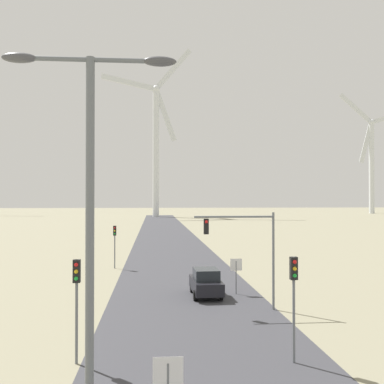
% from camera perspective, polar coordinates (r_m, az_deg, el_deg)
% --- Properties ---
extents(road_surface, '(10.00, 240.00, 0.01)m').
position_cam_1_polar(road_surface, '(52.43, -2.48, -7.90)').
color(road_surface, '#38383D').
rests_on(road_surface, ground).
extents(streetlamp, '(3.54, 0.32, 9.43)m').
position_cam_1_polar(streetlamp, '(9.40, -12.84, -3.84)').
color(streetlamp, slate).
rests_on(streetlamp, ground).
extents(stop_sign_near, '(0.81, 0.07, 2.34)m').
position_cam_1_polar(stop_sign_near, '(12.79, -3.07, -23.14)').
color(stop_sign_near, slate).
rests_on(stop_sign_near, ground).
extents(stop_sign_far, '(0.81, 0.07, 2.39)m').
position_cam_1_polar(stop_sign_far, '(30.96, 5.62, -9.75)').
color(stop_sign_far, slate).
rests_on(stop_sign_far, ground).
extents(traffic_light_post_near_left, '(0.28, 0.33, 4.08)m').
position_cam_1_polar(traffic_light_post_near_left, '(18.56, -14.45, -11.66)').
color(traffic_light_post_near_left, slate).
rests_on(traffic_light_post_near_left, ground).
extents(traffic_light_post_near_right, '(0.28, 0.33, 4.17)m').
position_cam_1_polar(traffic_light_post_near_right, '(18.53, 12.81, -11.48)').
color(traffic_light_post_near_right, slate).
rests_on(traffic_light_post_near_right, ground).
extents(traffic_light_post_mid_left, '(0.28, 0.33, 3.94)m').
position_cam_1_polar(traffic_light_post_mid_left, '(42.29, -9.79, -5.67)').
color(traffic_light_post_mid_left, slate).
rests_on(traffic_light_post_mid_left, ground).
extents(traffic_light_mast_overhead, '(4.71, 0.35, 5.67)m').
position_cam_1_polar(traffic_light_mast_overhead, '(26.34, 6.76, -6.06)').
color(traffic_light_mast_overhead, slate).
rests_on(traffic_light_mast_overhead, ground).
extents(car_approaching, '(1.93, 4.15, 1.83)m').
position_cam_1_polar(car_approaching, '(30.31, 1.78, -11.40)').
color(car_approaching, black).
rests_on(car_approaching, ground).
extents(wind_turbine_left, '(31.60, 6.06, 60.17)m').
position_cam_1_polar(wind_turbine_left, '(158.91, -4.61, 6.90)').
color(wind_turbine_left, silver).
rests_on(wind_turbine_left, ground).
extents(wind_turbine_center, '(29.97, 6.67, 51.78)m').
position_cam_1_polar(wind_turbine_center, '(206.42, 21.83, 4.22)').
color(wind_turbine_center, silver).
rests_on(wind_turbine_center, ground).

